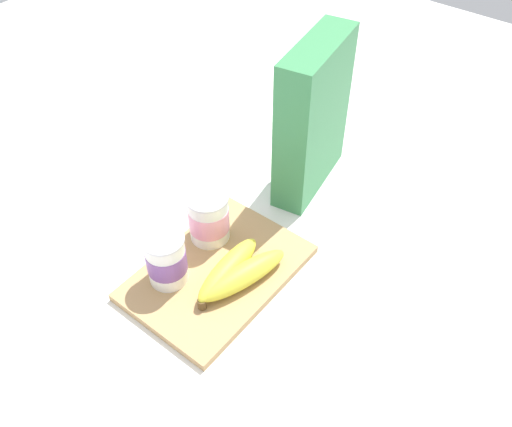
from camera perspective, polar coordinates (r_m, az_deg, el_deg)
ground_plane at (r=0.91m, az=-3.99°, el=-6.42°), size 2.40×2.40×0.00m
cutting_board at (r=0.90m, az=-4.01°, el=-6.13°), size 0.29×0.20×0.01m
cereal_box at (r=0.99m, az=5.94°, el=9.84°), size 0.21×0.10×0.29m
yogurt_cup_front at (r=0.86m, az=-9.32°, el=-4.69°), size 0.07×0.07×0.09m
yogurt_cup_back at (r=0.92m, az=-4.95°, el=-0.40°), size 0.07×0.07×0.09m
banana_bunch at (r=0.87m, az=-2.00°, el=-6.06°), size 0.17×0.09×0.04m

